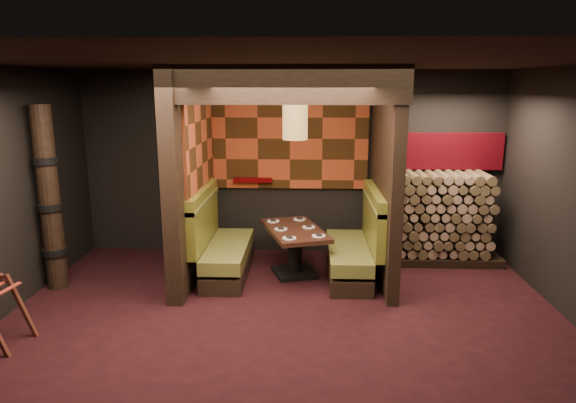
{
  "coord_description": "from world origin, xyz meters",
  "views": [
    {
      "loc": [
        0.25,
        -5.18,
        2.64
      ],
      "look_at": [
        0.0,
        1.3,
        1.15
      ],
      "focal_mm": 32.0,
      "sensor_mm": 36.0,
      "label": 1
    }
  ],
  "objects_px": {
    "booth_bench_left": "(221,247)",
    "booth_bench_right": "(356,249)",
    "firewood_stack": "(443,218)",
    "dining_table": "(295,244)",
    "pendant_lamp": "(295,122)",
    "totem_column": "(50,200)"
  },
  "relations": [
    {
      "from": "pendant_lamp",
      "to": "totem_column",
      "type": "distance_m",
      "value": 3.32
    },
    {
      "from": "pendant_lamp",
      "to": "booth_bench_left",
      "type": "bearing_deg",
      "value": 179.15
    },
    {
      "from": "dining_table",
      "to": "totem_column",
      "type": "xyz_separation_m",
      "value": [
        -3.13,
        -0.58,
        0.74
      ]
    },
    {
      "from": "dining_table",
      "to": "firewood_stack",
      "type": "distance_m",
      "value": 2.32
    },
    {
      "from": "booth_bench_left",
      "to": "booth_bench_right",
      "type": "height_order",
      "value": "same"
    },
    {
      "from": "dining_table",
      "to": "pendant_lamp",
      "type": "height_order",
      "value": "pendant_lamp"
    },
    {
      "from": "firewood_stack",
      "to": "dining_table",
      "type": "bearing_deg",
      "value": -163.21
    },
    {
      "from": "booth_bench_left",
      "to": "firewood_stack",
      "type": "bearing_deg",
      "value": 12.17
    },
    {
      "from": "dining_table",
      "to": "firewood_stack",
      "type": "xyz_separation_m",
      "value": [
        2.2,
        0.67,
        0.24
      ]
    },
    {
      "from": "pendant_lamp",
      "to": "dining_table",
      "type": "bearing_deg",
      "value": 90.0
    },
    {
      "from": "booth_bench_right",
      "to": "firewood_stack",
      "type": "height_order",
      "value": "firewood_stack"
    },
    {
      "from": "dining_table",
      "to": "pendant_lamp",
      "type": "relative_size",
      "value": 1.54
    },
    {
      "from": "booth_bench_right",
      "to": "totem_column",
      "type": "height_order",
      "value": "totem_column"
    },
    {
      "from": "totem_column",
      "to": "firewood_stack",
      "type": "height_order",
      "value": "totem_column"
    },
    {
      "from": "pendant_lamp",
      "to": "totem_column",
      "type": "xyz_separation_m",
      "value": [
        -3.13,
        -0.53,
        -0.96
      ]
    },
    {
      "from": "booth_bench_left",
      "to": "pendant_lamp",
      "type": "relative_size",
      "value": 1.72
    },
    {
      "from": "booth_bench_right",
      "to": "pendant_lamp",
      "type": "relative_size",
      "value": 1.72
    },
    {
      "from": "totem_column",
      "to": "firewood_stack",
      "type": "bearing_deg",
      "value": 13.19
    },
    {
      "from": "booth_bench_left",
      "to": "dining_table",
      "type": "height_order",
      "value": "booth_bench_left"
    },
    {
      "from": "dining_table",
      "to": "totem_column",
      "type": "distance_m",
      "value": 3.27
    },
    {
      "from": "booth_bench_left",
      "to": "booth_bench_right",
      "type": "distance_m",
      "value": 1.89
    },
    {
      "from": "dining_table",
      "to": "booth_bench_left",
      "type": "bearing_deg",
      "value": -178.1
    }
  ]
}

